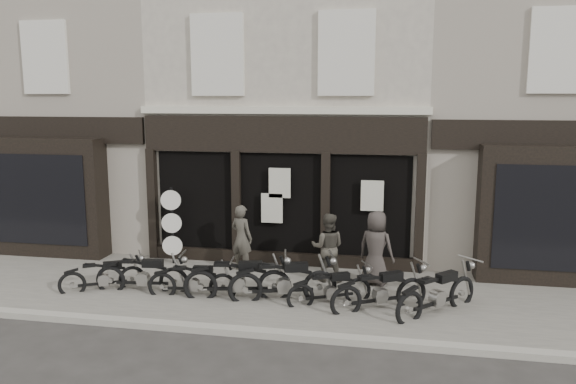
% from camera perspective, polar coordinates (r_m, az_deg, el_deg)
% --- Properties ---
extents(ground_plane, '(90.00, 90.00, 0.00)m').
position_cam_1_polar(ground_plane, '(11.96, -3.56, -11.85)').
color(ground_plane, '#2D2B28').
rests_on(ground_plane, ground).
extents(pavement, '(30.00, 4.20, 0.12)m').
position_cam_1_polar(pavement, '(12.76, -2.56, -10.15)').
color(pavement, '#615C55').
rests_on(pavement, ground_plane).
extents(kerb, '(30.00, 0.25, 0.13)m').
position_cam_1_polar(kerb, '(10.82, -5.23, -13.90)').
color(kerb, gray).
rests_on(kerb, ground_plane).
extents(central_building, '(7.30, 6.22, 8.34)m').
position_cam_1_polar(central_building, '(16.96, 1.27, 8.66)').
color(central_building, '#B8AF9D').
rests_on(central_building, ground).
extents(neighbour_left, '(5.60, 6.73, 8.34)m').
position_cam_1_polar(neighbour_left, '(19.00, -18.21, 8.17)').
color(neighbour_left, gray).
rests_on(neighbour_left, ground).
extents(neighbour_right, '(5.60, 6.73, 8.34)m').
position_cam_1_polar(neighbour_right, '(17.06, 23.00, 7.77)').
color(neighbour_right, gray).
rests_on(neighbour_right, ground).
extents(motorcycle_0, '(1.70, 1.14, 0.90)m').
position_cam_1_polar(motorcycle_0, '(13.34, -18.22, -8.39)').
color(motorcycle_0, black).
rests_on(motorcycle_0, ground).
extents(motorcycle_1, '(2.11, 0.57, 1.01)m').
position_cam_1_polar(motorcycle_1, '(13.01, -14.49, -8.47)').
color(motorcycle_1, black).
rests_on(motorcycle_1, ground).
extents(motorcycle_2, '(1.95, 0.58, 0.94)m').
position_cam_1_polar(motorcycle_2, '(12.50, -9.56, -9.19)').
color(motorcycle_2, black).
rests_on(motorcycle_2, ground).
extents(motorcycle_3, '(2.30, 0.79, 1.11)m').
position_cam_1_polar(motorcycle_3, '(12.21, -5.02, -9.21)').
color(motorcycle_3, black).
rests_on(motorcycle_3, ground).
extents(motorcycle_4, '(2.27, 0.96, 1.11)m').
position_cam_1_polar(motorcycle_4, '(12.06, -0.39, -9.41)').
color(motorcycle_4, black).
rests_on(motorcycle_4, ground).
extents(motorcycle_5, '(1.73, 1.09, 0.90)m').
position_cam_1_polar(motorcycle_5, '(11.95, 4.35, -10.05)').
color(motorcycle_5, black).
rests_on(motorcycle_5, ground).
extents(motorcycle_6, '(1.97, 1.32, 1.04)m').
position_cam_1_polar(motorcycle_6, '(11.74, 9.38, -10.22)').
color(motorcycle_6, black).
rests_on(motorcycle_6, ground).
extents(motorcycle_7, '(1.77, 1.79, 1.09)m').
position_cam_1_polar(motorcycle_7, '(11.79, 14.96, -10.26)').
color(motorcycle_7, black).
rests_on(motorcycle_7, ground).
extents(man_left, '(0.71, 0.60, 1.65)m').
position_cam_1_polar(man_left, '(13.91, -4.73, -4.66)').
color(man_left, '#423E36').
rests_on(man_left, pavement).
extents(man_centre, '(0.80, 0.63, 1.61)m').
position_cam_1_polar(man_centre, '(13.14, 4.06, -5.62)').
color(man_centre, '#3F3B33').
rests_on(man_centre, pavement).
extents(man_right, '(0.98, 0.82, 1.71)m').
position_cam_1_polar(man_right, '(13.01, 8.93, -5.63)').
color(man_right, '#38322F').
rests_on(man_right, pavement).
extents(advert_sign_post, '(0.51, 0.33, 2.11)m').
position_cam_1_polar(advert_sign_post, '(14.71, -11.68, -3.72)').
color(advert_sign_post, black).
rests_on(advert_sign_post, ground).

